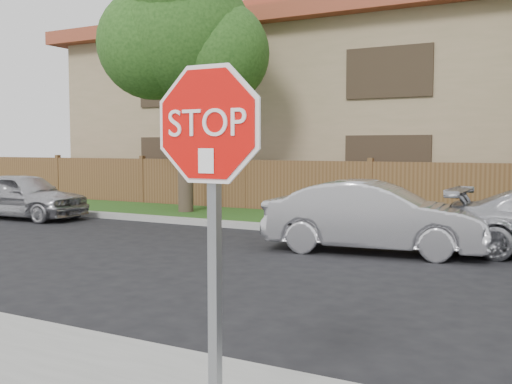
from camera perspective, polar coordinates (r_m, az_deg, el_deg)
The scene contains 4 objects.
tree_left at distance 17.66m, azimuth -7.05°, elevation 14.79°, with size 4.80×3.90×7.78m.
stop_sign at distance 3.65m, azimuth -4.39°, elevation 1.42°, with size 1.01×0.13×2.55m.
sedan_far_left at distance 17.90m, azimuth -21.27°, elevation -0.32°, with size 1.52×3.79×1.29m, color #ACACB1.
sedan_left at distance 11.58m, azimuth 11.23°, elevation -2.34°, with size 1.44×4.13×1.36m, color #B4B3B8.
Camera 1 is at (1.16, -4.54, 2.02)m, focal length 42.00 mm.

